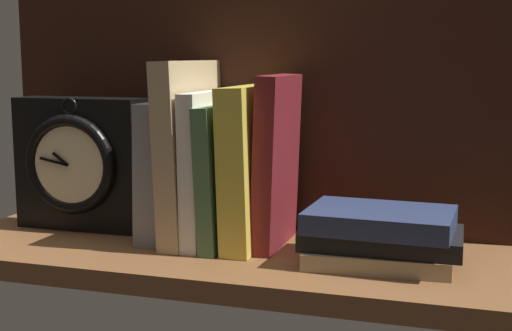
{
  "coord_description": "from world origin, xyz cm",
  "views": [
    {
      "loc": [
        30.67,
        -80.74,
        23.67
      ],
      "look_at": [
        3.99,
        3.4,
        10.03
      ],
      "focal_mm": 50.02,
      "sensor_mm": 36.0,
      "label": 1
    }
  ],
  "objects_px": {
    "framed_clock": "(79,164)",
    "book_white_catcher": "(210,166)",
    "book_gray_chess": "(167,170)",
    "book_tan_shortstories": "(190,151)",
    "book_yellow_seinlanguage": "(251,166)",
    "book_maroon_dawkins": "(277,161)",
    "book_stack_side": "(380,236)",
    "book_green_romantic": "(228,173)"
  },
  "relations": [
    {
      "from": "book_tan_shortstories",
      "to": "framed_clock",
      "type": "xyz_separation_m",
      "value": [
        -0.16,
        0.0,
        -0.02
      ]
    },
    {
      "from": "book_gray_chess",
      "to": "book_white_catcher",
      "type": "distance_m",
      "value": 0.06
    },
    {
      "from": "book_tan_shortstories",
      "to": "book_yellow_seinlanguage",
      "type": "distance_m",
      "value": 0.08
    },
    {
      "from": "book_maroon_dawkins",
      "to": "book_green_romantic",
      "type": "bearing_deg",
      "value": 180.0
    },
    {
      "from": "book_gray_chess",
      "to": "book_tan_shortstories",
      "type": "bearing_deg",
      "value": 0.0
    },
    {
      "from": "book_white_catcher",
      "to": "book_stack_side",
      "type": "height_order",
      "value": "book_white_catcher"
    },
    {
      "from": "book_tan_shortstories",
      "to": "book_white_catcher",
      "type": "bearing_deg",
      "value": 0.0
    },
    {
      "from": "book_white_catcher",
      "to": "book_tan_shortstories",
      "type": "bearing_deg",
      "value": 180.0
    },
    {
      "from": "book_tan_shortstories",
      "to": "framed_clock",
      "type": "height_order",
      "value": "book_tan_shortstories"
    },
    {
      "from": "book_gray_chess",
      "to": "book_yellow_seinlanguage",
      "type": "height_order",
      "value": "book_yellow_seinlanguage"
    },
    {
      "from": "book_white_catcher",
      "to": "framed_clock",
      "type": "distance_m",
      "value": 0.19
    },
    {
      "from": "book_gray_chess",
      "to": "framed_clock",
      "type": "distance_m",
      "value": 0.13
    },
    {
      "from": "framed_clock",
      "to": "book_tan_shortstories",
      "type": "bearing_deg",
      "value": -0.8
    },
    {
      "from": "book_white_catcher",
      "to": "book_green_romantic",
      "type": "relative_size",
      "value": 1.09
    },
    {
      "from": "book_gray_chess",
      "to": "book_yellow_seinlanguage",
      "type": "xyz_separation_m",
      "value": [
        0.12,
        0.0,
        0.01
      ]
    },
    {
      "from": "book_green_romantic",
      "to": "framed_clock",
      "type": "relative_size",
      "value": 0.97
    },
    {
      "from": "book_tan_shortstories",
      "to": "book_maroon_dawkins",
      "type": "bearing_deg",
      "value": 0.0
    },
    {
      "from": "book_stack_side",
      "to": "book_maroon_dawkins",
      "type": "bearing_deg",
      "value": 162.25
    },
    {
      "from": "book_gray_chess",
      "to": "book_green_romantic",
      "type": "height_order",
      "value": "book_gray_chess"
    },
    {
      "from": "book_white_catcher",
      "to": "book_green_romantic",
      "type": "xyz_separation_m",
      "value": [
        0.02,
        0.0,
        -0.01
      ]
    },
    {
      "from": "book_green_romantic",
      "to": "book_yellow_seinlanguage",
      "type": "bearing_deg",
      "value": 0.0
    },
    {
      "from": "book_gray_chess",
      "to": "book_stack_side",
      "type": "xyz_separation_m",
      "value": [
        0.29,
        -0.04,
        -0.06
      ]
    },
    {
      "from": "book_yellow_seinlanguage",
      "to": "framed_clock",
      "type": "relative_size",
      "value": 1.1
    },
    {
      "from": "book_yellow_seinlanguage",
      "to": "book_green_romantic",
      "type": "bearing_deg",
      "value": 180.0
    },
    {
      "from": "book_gray_chess",
      "to": "book_tan_shortstories",
      "type": "relative_size",
      "value": 0.77
    },
    {
      "from": "book_white_catcher",
      "to": "book_stack_side",
      "type": "bearing_deg",
      "value": -10.97
    },
    {
      "from": "book_green_romantic",
      "to": "book_white_catcher",
      "type": "bearing_deg",
      "value": 180.0
    },
    {
      "from": "book_white_catcher",
      "to": "framed_clock",
      "type": "bearing_deg",
      "value": 179.32
    },
    {
      "from": "framed_clock",
      "to": "book_stack_side",
      "type": "xyz_separation_m",
      "value": [
        0.42,
        -0.05,
        -0.06
      ]
    },
    {
      "from": "book_yellow_seinlanguage",
      "to": "framed_clock",
      "type": "bearing_deg",
      "value": 179.47
    },
    {
      "from": "book_yellow_seinlanguage",
      "to": "book_tan_shortstories",
      "type": "bearing_deg",
      "value": 180.0
    },
    {
      "from": "book_gray_chess",
      "to": "book_tan_shortstories",
      "type": "xyz_separation_m",
      "value": [
        0.03,
        0.0,
        0.03
      ]
    },
    {
      "from": "book_tan_shortstories",
      "to": "book_green_romantic",
      "type": "bearing_deg",
      "value": 0.0
    },
    {
      "from": "framed_clock",
      "to": "book_white_catcher",
      "type": "bearing_deg",
      "value": -0.68
    },
    {
      "from": "book_yellow_seinlanguage",
      "to": "book_stack_side",
      "type": "bearing_deg",
      "value": -14.43
    },
    {
      "from": "book_tan_shortstories",
      "to": "book_maroon_dawkins",
      "type": "relative_size",
      "value": 1.08
    },
    {
      "from": "book_maroon_dawkins",
      "to": "book_stack_side",
      "type": "xyz_separation_m",
      "value": [
        0.14,
        -0.04,
        -0.07
      ]
    },
    {
      "from": "book_tan_shortstories",
      "to": "book_white_catcher",
      "type": "relative_size",
      "value": 1.2
    },
    {
      "from": "book_maroon_dawkins",
      "to": "book_stack_side",
      "type": "height_order",
      "value": "book_maroon_dawkins"
    },
    {
      "from": "framed_clock",
      "to": "book_gray_chess",
      "type": "bearing_deg",
      "value": -1.0
    },
    {
      "from": "book_tan_shortstories",
      "to": "book_maroon_dawkins",
      "type": "height_order",
      "value": "book_tan_shortstories"
    },
    {
      "from": "book_yellow_seinlanguage",
      "to": "framed_clock",
      "type": "xyz_separation_m",
      "value": [
        -0.25,
        0.0,
        -0.01
      ]
    }
  ]
}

